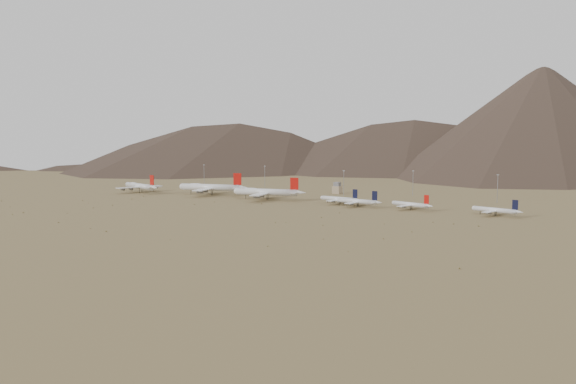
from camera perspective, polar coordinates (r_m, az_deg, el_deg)
The scene contains 16 objects.
ground at distance 502.76m, azimuth -4.26°, elevation -1.15°, with size 3000.00×3000.00×0.00m, color #97814E.
mountain_ridge at distance 1339.19m, azimuth 19.34°, elevation 9.17°, with size 4400.00×1000.00×300.00m.
widebody_west at distance 619.57m, azimuth -14.78°, elevation 0.58°, with size 64.79×51.22×19.72m.
widebody_centre at distance 578.25m, azimuth -7.83°, elevation 0.48°, with size 75.21×59.37×22.84m.
widebody_east at distance 528.80m, azimuth -2.18°, elevation 0.01°, with size 71.28×56.08×21.53m.
narrowbody_a at distance 496.01m, azimuth 5.32°, elevation -0.72°, with size 42.43×30.67×14.02m.
narrowbody_b at distance 478.80m, azimuth 7.14°, elevation -0.95°, with size 43.31×31.15×14.29m.
narrowbody_c at distance 466.82m, azimuth 12.43°, elevation -1.25°, with size 38.75×28.70×13.13m.
narrowbody_d at distance 448.45m, azimuth 20.39°, elevation -1.74°, with size 39.26×28.96×13.22m.
control_tower at distance 588.70m, azimuth 5.02°, elevation 0.35°, with size 8.00×8.00×12.00m.
mast_far_west at distance 692.98m, azimuth -8.52°, elevation 1.83°, with size 2.00×0.60×25.70m.
mast_west at distance 654.80m, azimuth -2.37°, elevation 1.67°, with size 2.00×0.60×25.70m.
mast_centre at distance 566.59m, azimuth 5.68°, elevation 1.04°, with size 2.00×0.60×25.70m.
mast_east at distance 576.10m, azimuth 12.58°, elevation 1.01°, with size 2.00×0.60×25.70m.
mast_far_east at distance 537.84m, azimuth 20.52°, elevation 0.47°, with size 2.00×0.60×25.70m.
desert_scrub at distance 444.76m, azimuth -11.59°, elevation -2.08°, with size 445.34×172.66×0.83m.
Camera 1 is at (294.55, -403.19, 58.66)m, focal length 35.00 mm.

